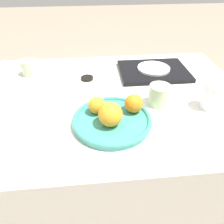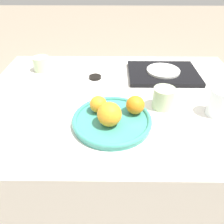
# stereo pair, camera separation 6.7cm
# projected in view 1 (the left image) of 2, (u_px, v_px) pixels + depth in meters

# --- Properties ---
(ground_plane) EXTENTS (12.00, 12.00, 0.00)m
(ground_plane) POSITION_uv_depth(u_px,v_px,m) (113.00, 197.00, 1.38)
(ground_plane) COLOR gray
(table) EXTENTS (1.16, 0.85, 0.76)m
(table) POSITION_uv_depth(u_px,v_px,m) (113.00, 157.00, 1.15)
(table) COLOR silver
(table) RESTS_ON ground_plane
(fruit_platter) EXTENTS (0.28, 0.28, 0.03)m
(fruit_platter) POSITION_uv_depth(u_px,v_px,m) (112.00, 120.00, 0.77)
(fruit_platter) COLOR teal
(fruit_platter) RESTS_ON table
(orange_0) EXTENTS (0.08, 0.08, 0.08)m
(orange_0) POSITION_uv_depth(u_px,v_px,m) (110.00, 114.00, 0.72)
(orange_0) COLOR orange
(orange_0) RESTS_ON fruit_platter
(orange_1) EXTENTS (0.06, 0.06, 0.06)m
(orange_1) POSITION_uv_depth(u_px,v_px,m) (97.00, 105.00, 0.78)
(orange_1) COLOR orange
(orange_1) RESTS_ON fruit_platter
(orange_2) EXTENTS (0.07, 0.07, 0.07)m
(orange_2) POSITION_uv_depth(u_px,v_px,m) (134.00, 104.00, 0.78)
(orange_2) COLOR orange
(orange_2) RESTS_ON fruit_platter
(water_glass) EXTENTS (0.08, 0.08, 0.10)m
(water_glass) POSITION_uv_depth(u_px,v_px,m) (212.00, 96.00, 0.83)
(water_glass) COLOR silver
(water_glass) RESTS_ON table
(serving_tray) EXTENTS (0.34, 0.25, 0.02)m
(serving_tray) POSITION_uv_depth(u_px,v_px,m) (153.00, 71.00, 1.09)
(serving_tray) COLOR black
(serving_tray) RESTS_ON table
(side_plate) EXTENTS (0.16, 0.16, 0.01)m
(side_plate) POSITION_uv_depth(u_px,v_px,m) (154.00, 68.00, 1.08)
(side_plate) COLOR silver
(side_plate) RESTS_ON serving_tray
(cup_0) EXTENTS (0.08, 0.08, 0.08)m
(cup_0) POSITION_uv_depth(u_px,v_px,m) (159.00, 95.00, 0.85)
(cup_0) COLOR #B7CC9E
(cup_0) RESTS_ON table
(cup_1) EXTENTS (0.08, 0.08, 0.07)m
(cup_1) POSITION_uv_depth(u_px,v_px,m) (30.00, 67.00, 1.07)
(cup_1) COLOR #B7CC9E
(cup_1) RESTS_ON table
(soy_dish) EXTENTS (0.06, 0.06, 0.01)m
(soy_dish) POSITION_uv_depth(u_px,v_px,m) (87.00, 78.00, 1.04)
(soy_dish) COLOR black
(soy_dish) RESTS_ON table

